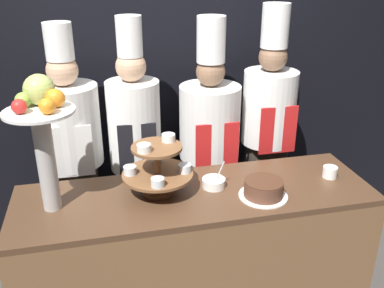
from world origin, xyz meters
The scene contains 11 objects.
wall_back centered at (0.00, 1.31, 1.40)m, with size 10.00×0.06×2.80m.
buffet_counter centered at (0.00, 0.31, 0.46)m, with size 1.98×0.61×0.91m.
tiered_stand centered at (-0.20, 0.35, 1.07)m, with size 0.39×0.39×0.32m.
fruit_pedestal centered at (-0.76, 0.35, 1.37)m, with size 0.34×0.34×0.68m.
cake_round centered at (0.34, 0.18, 0.96)m, with size 0.27×0.27×0.10m.
cup_white centered at (0.81, 0.31, 0.94)m, with size 0.08×0.08×0.07m.
serving_bowl_far centered at (0.11, 0.35, 0.94)m, with size 0.13×0.13×0.15m.
chef_left centered at (-0.68, 0.92, 0.96)m, with size 0.39×0.39×1.76m.
chef_center_left centered at (-0.27, 0.92, 0.97)m, with size 0.34×0.34×1.79m.
chef_center_right centered at (0.24, 0.92, 0.93)m, with size 0.41×0.41×1.78m.
chef_right centered at (0.67, 0.92, 1.00)m, with size 0.37×0.37×1.84m.
Camera 1 is at (-0.48, -1.69, 2.10)m, focal length 40.00 mm.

